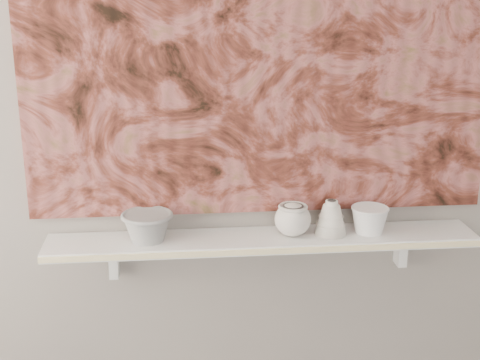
{
  "coord_description": "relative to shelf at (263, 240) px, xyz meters",
  "views": [
    {
      "loc": [
        -0.27,
        -0.5,
        1.74
      ],
      "look_at": [
        -0.08,
        1.49,
        1.13
      ],
      "focal_mm": 50.0,
      "sensor_mm": 36.0,
      "label": 1
    }
  ],
  "objects": [
    {
      "name": "wall_back",
      "position": [
        0.0,
        0.09,
        0.44
      ],
      "size": [
        3.6,
        0.0,
        3.6
      ],
      "primitive_type": "plane",
      "rotation": [
        1.57,
        0.0,
        0.0
      ],
      "color": "gray",
      "rests_on": "floor"
    },
    {
      "name": "shelf",
      "position": [
        0.0,
        0.0,
        0.0
      ],
      "size": [
        1.4,
        0.18,
        0.03
      ],
      "primitive_type": "cube",
      "color": "white",
      "rests_on": "wall_back"
    },
    {
      "name": "shelf_stripe",
      "position": [
        0.0,
        -0.09,
        0.0
      ],
      "size": [
        1.4,
        0.01,
        0.02
      ],
      "primitive_type": "cube",
      "color": "beige",
      "rests_on": "shelf"
    },
    {
      "name": "bracket_left",
      "position": [
        -0.49,
        0.06,
        -0.07
      ],
      "size": [
        0.03,
        0.06,
        0.12
      ],
      "primitive_type": "cube",
      "color": "white",
      "rests_on": "wall_back"
    },
    {
      "name": "bracket_right",
      "position": [
        0.49,
        0.06,
        -0.07
      ],
      "size": [
        0.03,
        0.06,
        0.12
      ],
      "primitive_type": "cube",
      "color": "white",
      "rests_on": "wall_back"
    },
    {
      "name": "painting",
      "position": [
        0.0,
        0.08,
        0.62
      ],
      "size": [
        1.5,
        0.02,
        1.1
      ],
      "primitive_type": "cube",
      "color": "maroon",
      "rests_on": "wall_back"
    },
    {
      "name": "house_motif",
      "position": [
        0.45,
        0.07,
        0.32
      ],
      "size": [
        0.09,
        0.0,
        0.08
      ],
      "primitive_type": "cube",
      "color": "black",
      "rests_on": "painting"
    },
    {
      "name": "bowl_grey",
      "position": [
        -0.37,
        0.0,
        0.06
      ],
      "size": [
        0.19,
        0.19,
        0.1
      ],
      "primitive_type": null,
      "rotation": [
        0.0,
        0.0,
        -0.12
      ],
      "color": "gray",
      "rests_on": "shelf"
    },
    {
      "name": "cup_cream",
      "position": [
        0.1,
        0.0,
        0.07
      ],
      "size": [
        0.16,
        0.16,
        0.11
      ],
      "primitive_type": null,
      "rotation": [
        0.0,
        0.0,
        0.43
      ],
      "color": "silver",
      "rests_on": "shelf"
    },
    {
      "name": "bell_vessel",
      "position": [
        0.22,
        0.0,
        0.07
      ],
      "size": [
        0.11,
        0.11,
        0.12
      ],
      "primitive_type": null,
      "rotation": [
        0.0,
        0.0,
        0.08
      ],
      "color": "white",
      "rests_on": "shelf"
    },
    {
      "name": "bowl_white",
      "position": [
        0.35,
        0.0,
        0.06
      ],
      "size": [
        0.16,
        0.16,
        0.09
      ],
      "primitive_type": null,
      "rotation": [
        0.0,
        0.0,
        -0.35
      ],
      "color": "silver",
      "rests_on": "shelf"
    }
  ]
}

